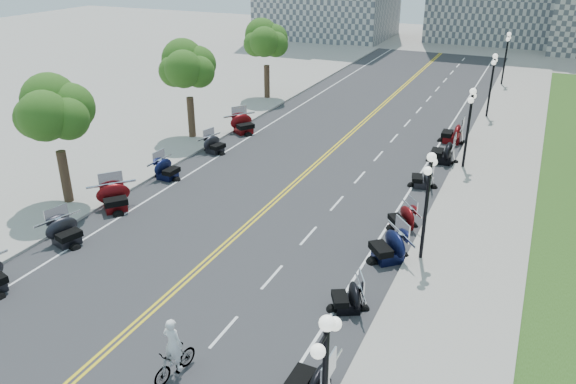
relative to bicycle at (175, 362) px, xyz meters
The scene contains 44 objects.
ground 7.21m from the bicycle, 113.85° to the left, with size 160.00×160.00×0.00m, color gray.
road 16.84m from the bicycle, 99.95° to the left, with size 16.00×90.00×0.01m, color #333335.
centerline_yellow_a 16.86m from the bicycle, 100.35° to the left, with size 0.12×90.00×0.00m, color yellow.
centerline_yellow_b 16.82m from the bicycle, 99.55° to the left, with size 0.12×90.00×0.00m, color yellow.
edge_line_north 16.95m from the bicycle, 78.10° to the left, with size 0.12×90.00×0.00m, color white.
edge_line_south 19.02m from the bicycle, 119.31° to the left, with size 0.12×90.00×0.00m, color white.
lane_dash_5 2.65m from the bicycle, 83.54° to the left, with size 0.12×2.00×0.00m, color white.
lane_dash_6 6.61m from the bicycle, 87.46° to the left, with size 0.12×2.00×0.00m, color white.
lane_dash_7 10.59m from the bicycle, 88.42° to the left, with size 0.12×2.00×0.00m, color white.
lane_dash_8 14.59m from the bicycle, 88.85° to the left, with size 0.12×2.00×0.00m, color white.
lane_dash_9 18.59m from the bicycle, 89.10° to the left, with size 0.12×2.00×0.00m, color white.
lane_dash_10 22.59m from the bicycle, 89.26° to the left, with size 0.12×2.00×0.00m, color white.
lane_dash_11 26.58m from the bicycle, 89.37° to the left, with size 0.12×2.00×0.00m, color white.
lane_dash_12 30.58m from the bicycle, 89.45° to the left, with size 0.12×2.00×0.00m, color white.
lane_dash_13 34.58m from the bicycle, 89.52° to the left, with size 0.12×2.00×0.00m, color white.
lane_dash_14 38.58m from the bicycle, 89.57° to the left, with size 0.12×2.00×0.00m, color white.
lane_dash_15 42.58m from the bicycle, 89.61° to the left, with size 0.12×2.00×0.00m, color white.
lane_dash_16 46.58m from the bicycle, 89.64° to the left, with size 0.12×2.00×0.00m, color white.
lane_dash_17 50.58m from the bicycle, 89.67° to the left, with size 0.12×2.00×0.00m, color white.
lane_dash_18 54.58m from the bicycle, 89.69° to the left, with size 0.12×2.00×0.00m, color white.
lane_dash_19 58.58m from the bicycle, 89.71° to the left, with size 0.12×2.00×0.00m, color white.
sidewalk_north 18.24m from the bicycle, 65.39° to the left, with size 5.00×90.00×0.15m, color #9E9991.
sidewalk_south 21.33m from the bicycle, 128.97° to the left, with size 5.00×90.00×0.15m, color #9E9991.
street_lamp_2 12.19m from the bicycle, 61.71° to the left, with size 0.50×1.20×4.90m, color black, non-canonical shape.
street_lamp_3 23.37m from the bicycle, 75.85° to the left, with size 0.50×1.20×4.90m, color black, non-canonical shape.
street_lamp_4 35.10m from the bicycle, 80.65° to the left, with size 0.50×1.20×4.90m, color black, non-canonical shape.
street_lamp_5 46.97m from the bicycle, 83.03° to the left, with size 0.50×1.20×4.90m, color black, non-canonical shape.
tree_2 16.06m from the bicycle, 146.40° to the left, with size 4.80×4.80×9.20m, color #235619, non-canonical shape.
tree_3 24.65m from the bicycle, 122.10° to the left, with size 4.80×4.80×9.20m, color #235619, non-canonical shape.
tree_4 35.29m from the bicycle, 111.62° to the left, with size 4.80×4.80×9.20m, color #235619, non-canonical shape.
motorcycle_n_4 4.46m from the bicycle, 12.01° to the left, with size 2.06×2.06×1.44m, color black, non-canonical shape.
motorcycle_n_5 6.96m from the bicycle, 55.76° to the left, with size 1.78×1.78×1.25m, color black, non-canonical shape.
motorcycle_n_6 10.88m from the bicycle, 66.44° to the left, with size 2.19×2.19×1.53m, color black, non-canonical shape.
motorcycle_n_7 13.91m from the bicycle, 72.62° to the left, with size 1.77×1.77×1.24m, color #590A0C, non-canonical shape.
motorcycle_n_8 19.15m from the bicycle, 78.02° to the left, with size 1.83×1.83×1.28m, color black, non-canonical shape.
motorcycle_n_9 23.56m from the bicycle, 79.48° to the left, with size 2.24×2.24×1.57m, color black, non-canonical shape.
motorcycle_n_10 27.68m from the bicycle, 81.29° to the left, with size 2.19×2.19×1.54m, color #590A0C, non-canonical shape.
motorcycle_s_5 11.01m from the bicycle, 152.08° to the left, with size 2.01×2.01×1.41m, color black, non-canonical shape.
motorcycle_s_6 13.51m from the bicycle, 138.28° to the left, with size 2.20×2.20×1.54m, color #590A0C, non-canonical shape.
motorcycle_s_7 16.98m from the bicycle, 126.52° to the left, with size 1.93×1.93×1.35m, color black, non-canonical shape.
motorcycle_s_8 21.09m from the bicycle, 117.88° to the left, with size 1.82×1.82×1.28m, color black, non-canonical shape.
motorcycle_s_9 25.25m from the bicycle, 113.67° to the left, with size 2.21×2.21×1.54m, color #590A0C, non-canonical shape.
bicycle is the anchor object (origin of this frame).
cyclist_rider 1.49m from the bicycle, ahead, with size 0.69×0.45×1.89m, color silver.
Camera 1 is at (12.19, -18.05, 13.05)m, focal length 35.00 mm.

